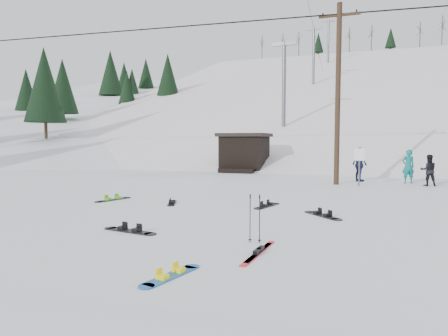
% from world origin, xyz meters
% --- Properties ---
extents(ground, '(200.00, 200.00, 0.00)m').
position_xyz_m(ground, '(0.00, 0.00, 0.00)').
color(ground, white).
rests_on(ground, ground).
extents(ski_slope, '(60.00, 85.24, 65.97)m').
position_xyz_m(ski_slope, '(0.00, 55.00, -12.00)').
color(ski_slope, white).
rests_on(ski_slope, ground).
extents(ridge_left, '(47.54, 95.03, 58.38)m').
position_xyz_m(ridge_left, '(-36.00, 48.00, -11.00)').
color(ridge_left, white).
rests_on(ridge_left, ground).
extents(treeline_left, '(20.00, 64.00, 10.00)m').
position_xyz_m(treeline_left, '(-34.00, 40.00, 0.00)').
color(treeline_left, black).
rests_on(treeline_left, ground).
extents(treeline_crest, '(50.00, 6.00, 10.00)m').
position_xyz_m(treeline_crest, '(0.00, 86.00, 0.00)').
color(treeline_crest, black).
rests_on(treeline_crest, ski_slope).
extents(utility_pole, '(2.00, 0.26, 9.00)m').
position_xyz_m(utility_pole, '(2.00, 14.00, 4.68)').
color(utility_pole, '#3A2819').
rests_on(utility_pole, ground).
extents(trail_sign, '(0.50, 0.09, 1.85)m').
position_xyz_m(trail_sign, '(3.10, 13.58, 1.27)').
color(trail_sign, '#595B60').
rests_on(trail_sign, ground).
extents(lift_hut, '(3.40, 4.10, 2.75)m').
position_xyz_m(lift_hut, '(-5.00, 20.94, 1.36)').
color(lift_hut, black).
rests_on(lift_hut, ground).
extents(lift_tower_near, '(2.20, 0.36, 8.00)m').
position_xyz_m(lift_tower_near, '(-4.00, 30.00, 7.86)').
color(lift_tower_near, '#595B60').
rests_on(lift_tower_near, ski_slope).
extents(lift_tower_mid, '(2.20, 0.36, 8.00)m').
position_xyz_m(lift_tower_mid, '(-4.00, 50.00, 14.36)').
color(lift_tower_mid, '#595B60').
rests_on(lift_tower_mid, ski_slope).
extents(lift_tower_far, '(2.20, 0.36, 8.00)m').
position_xyz_m(lift_tower_far, '(-4.00, 70.00, 20.86)').
color(lift_tower_far, '#595B60').
rests_on(lift_tower_far, ski_slope).
extents(hero_snowboard, '(0.52, 1.36, 0.10)m').
position_xyz_m(hero_snowboard, '(0.52, -1.13, 0.03)').
color(hero_snowboard, blue).
rests_on(hero_snowboard, ground).
extents(hero_skis, '(0.21, 1.91, 0.10)m').
position_xyz_m(hero_skis, '(1.52, 0.68, 0.03)').
color(hero_skis, red).
rests_on(hero_skis, ground).
extents(ski_poles, '(0.29, 0.08, 1.06)m').
position_xyz_m(ski_poles, '(1.22, 1.47, 0.54)').
color(ski_poles, black).
rests_on(ski_poles, ground).
extents(board_scatter_a, '(1.58, 0.51, 0.11)m').
position_xyz_m(board_scatter_a, '(-1.95, 1.42, 0.03)').
color(board_scatter_a, black).
rests_on(board_scatter_a, ground).
extents(board_scatter_b, '(0.66, 1.24, 0.09)m').
position_xyz_m(board_scatter_b, '(-3.00, 5.69, 0.02)').
color(board_scatter_b, black).
rests_on(board_scatter_b, ground).
extents(board_scatter_c, '(0.66, 1.55, 0.11)m').
position_xyz_m(board_scatter_c, '(-5.45, 5.64, 0.03)').
color(board_scatter_c, black).
rests_on(board_scatter_c, ground).
extents(board_scatter_d, '(1.21, 1.24, 0.11)m').
position_xyz_m(board_scatter_d, '(2.29, 5.10, 0.03)').
color(board_scatter_d, black).
rests_on(board_scatter_d, ground).
extents(board_scatter_f, '(0.60, 1.51, 0.11)m').
position_xyz_m(board_scatter_f, '(0.33, 6.22, 0.03)').
color(board_scatter_f, black).
rests_on(board_scatter_f, ground).
extents(skier_teal, '(0.75, 0.61, 1.76)m').
position_xyz_m(skier_teal, '(5.47, 15.85, 0.88)').
color(skier_teal, '#0A6D67').
rests_on(skier_teal, ground).
extents(skier_dark, '(0.80, 0.65, 1.54)m').
position_xyz_m(skier_dark, '(6.30, 14.89, 0.77)').
color(skier_dark, black).
rests_on(skier_dark, ground).
extents(skier_navy, '(1.03, 1.14, 1.86)m').
position_xyz_m(skier_navy, '(3.07, 15.91, 0.93)').
color(skier_navy, '#1B2344').
rests_on(skier_navy, ground).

